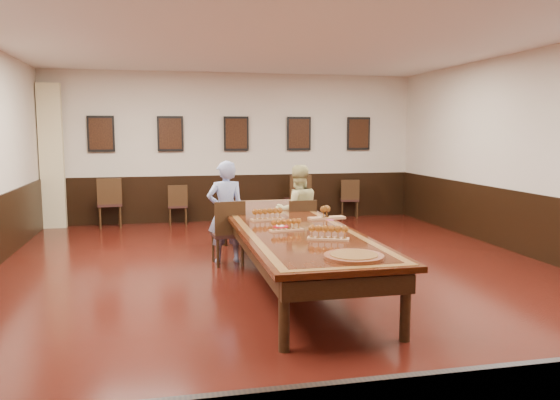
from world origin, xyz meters
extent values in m
cube|color=black|center=(0.00, 0.00, -0.01)|extent=(8.00, 10.00, 0.02)
cube|color=white|center=(0.00, 0.00, 3.21)|extent=(8.00, 10.00, 0.02)
cube|color=beige|center=(0.00, 5.01, 1.60)|extent=(8.00, 0.02, 3.20)
cube|color=beige|center=(4.01, 0.00, 1.60)|extent=(0.02, 10.00, 3.20)
imported|color=#4B64BC|center=(-0.69, 1.13, 0.76)|extent=(0.59, 0.42, 1.52)
imported|color=#CEC581|center=(0.46, 1.29, 0.72)|extent=(0.72, 0.57, 1.44)
cube|color=#CA438A|center=(0.60, 0.17, 0.76)|extent=(0.14, 0.16, 0.01)
cube|color=beige|center=(-3.75, 4.82, 1.45)|extent=(0.45, 0.18, 2.90)
cube|color=black|center=(0.00, 4.98, 0.50)|extent=(7.98, 0.04, 1.00)
cube|color=black|center=(3.98, 0.00, 0.50)|extent=(0.04, 9.98, 1.00)
cube|color=black|center=(0.00, 0.00, 0.72)|extent=(1.40, 5.00, 0.06)
cube|color=olive|center=(0.00, 0.00, 0.75)|extent=(1.28, 4.88, 0.00)
cube|color=black|center=(0.00, 0.00, 0.75)|extent=(1.10, 4.70, 0.00)
cube|color=black|center=(0.00, 0.00, 0.57)|extent=(1.25, 4.85, 0.18)
cylinder|color=black|center=(-0.58, -2.32, 0.34)|extent=(0.10, 0.10, 0.69)
cylinder|color=black|center=(0.58, -2.32, 0.34)|extent=(0.10, 0.10, 0.69)
cylinder|color=black|center=(-0.58, 2.32, 0.34)|extent=(0.10, 0.10, 0.69)
cylinder|color=black|center=(0.58, 2.32, 0.34)|extent=(0.10, 0.10, 0.69)
cube|color=black|center=(-2.80, 4.94, 1.90)|extent=(0.54, 0.03, 0.74)
cube|color=black|center=(-2.80, 4.92, 1.90)|extent=(0.46, 0.01, 0.64)
cube|color=black|center=(-1.40, 4.94, 1.90)|extent=(0.54, 0.03, 0.74)
cube|color=black|center=(-1.40, 4.92, 1.90)|extent=(0.46, 0.01, 0.64)
cube|color=black|center=(0.00, 4.94, 1.90)|extent=(0.54, 0.03, 0.74)
cube|color=black|center=(0.00, 4.92, 1.90)|extent=(0.46, 0.01, 0.64)
cube|color=black|center=(1.40, 4.94, 1.90)|extent=(0.54, 0.03, 0.74)
cube|color=black|center=(1.40, 4.92, 1.90)|extent=(0.46, 0.01, 0.64)
cube|color=black|center=(2.80, 4.94, 1.90)|extent=(0.54, 0.03, 0.74)
cube|color=black|center=(2.80, 4.92, 1.90)|extent=(0.46, 0.01, 0.64)
cube|color=#9D6A42|center=(-0.22, 0.30, 0.76)|extent=(0.47, 0.21, 0.03)
cube|color=#9D6A42|center=(0.60, 0.23, 0.77)|extent=(0.53, 0.21, 0.03)
cube|color=#9D6A42|center=(-0.15, -0.54, 0.76)|extent=(0.43, 0.19, 0.03)
cube|color=#9D6A42|center=(0.18, -1.17, 0.77)|extent=(0.48, 0.31, 0.03)
cylinder|color=#B30B19|center=(-0.16, -0.27, 0.76)|extent=(0.20, 0.20, 0.02)
cylinder|color=silver|center=(-0.16, -0.27, 0.77)|extent=(0.11, 0.11, 0.01)
cylinder|color=#542110|center=(0.16, -2.07, 0.77)|extent=(0.60, 0.60, 0.04)
cylinder|color=olive|center=(0.16, -2.07, 0.79)|extent=(0.48, 0.48, 0.01)
camera|label=1|loc=(-1.61, -6.87, 1.95)|focal=35.00mm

